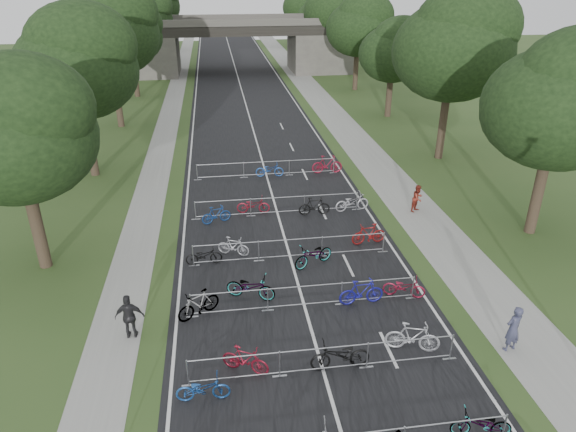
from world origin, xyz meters
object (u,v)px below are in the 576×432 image
at_px(pedestrian_a, 513,329).
at_px(pedestrian_c, 130,317).
at_px(overpass_bridge, 235,45).
at_px(pedestrian_b, 418,198).

bearing_deg(pedestrian_a, pedestrian_c, -26.62).
xyz_separation_m(pedestrian_a, pedestrian_c, (-13.78, 2.72, -0.01)).
height_order(pedestrian_a, pedestrian_c, pedestrian_a).
height_order(overpass_bridge, pedestrian_c, overpass_bridge).
distance_m(pedestrian_a, pedestrian_b, 11.98).
distance_m(overpass_bridge, pedestrian_c, 55.37).
height_order(overpass_bridge, pedestrian_b, overpass_bridge).
height_order(pedestrian_b, pedestrian_c, pedestrian_c).
bearing_deg(pedestrian_c, pedestrian_a, 170.03).
height_order(overpass_bridge, pedestrian_a, overpass_bridge).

